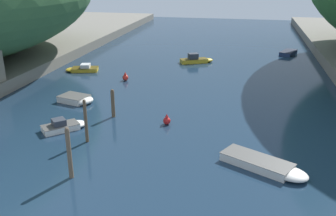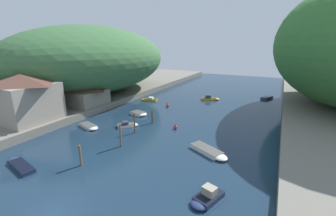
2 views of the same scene
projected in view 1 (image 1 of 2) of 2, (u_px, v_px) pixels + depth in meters
The scene contains 12 objects.
water_surface at pixel (173, 97), 38.00m from camera, with size 130.00×130.00×0.00m, color #192D42.
boat_near_quay at pixel (82, 69), 47.65m from camera, with size 4.40×2.82×0.90m.
boat_mid_channel at pixel (65, 126), 30.35m from camera, with size 3.55×3.49×0.99m.
boat_cabin_cruiser at pixel (267, 166), 24.29m from camera, with size 5.96×4.30×0.58m.
boat_open_rowboat at pixel (197, 60), 51.88m from camera, with size 4.79×3.28×1.31m.
boat_white_cruiser at pixel (289, 52), 57.19m from camera, with size 3.27×4.85×0.56m.
boat_far_right_bank at pixel (78, 99), 36.49m from camera, with size 3.79×2.76×0.63m.
mooring_post_second at pixel (69, 153), 22.86m from camera, with size 0.28×0.28×3.42m.
mooring_post_middle at pixel (86, 121), 27.70m from camera, with size 0.24×0.24×3.38m.
mooring_post_fourth at pixel (113, 103), 32.58m from camera, with size 0.32×0.32×2.55m.
channel_buoy_near at pixel (125, 77), 43.56m from camera, with size 0.69×0.69×1.03m.
channel_buoy_far at pixel (167, 120), 31.30m from camera, with size 0.63×0.63×0.95m.
Camera 1 is at (6.95, -5.29, 12.31)m, focal length 40.00 mm.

